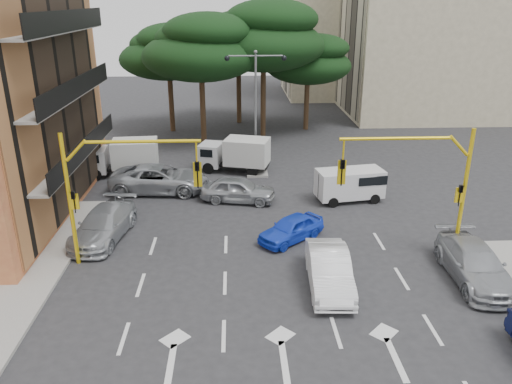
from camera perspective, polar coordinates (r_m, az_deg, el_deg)
ground at (r=21.28m, az=1.91°, el=-10.21°), size 120.00×120.00×0.00m
median_strip at (r=35.86m, az=-0.04°, el=3.34°), size 1.40×6.00×0.15m
apartment_beige_near at (r=54.53m, az=21.71°, el=18.01°), size 20.20×12.15×18.70m
apartment_beige_far at (r=63.82m, az=11.09°, el=18.41°), size 16.20×12.15×16.70m
pine_left_near at (r=40.27m, az=-6.28°, el=16.15°), size 9.15×9.15×10.23m
pine_center at (r=42.22m, az=0.95°, el=17.44°), size 9.98×9.98×11.16m
pine_left_far at (r=44.58m, az=-9.94°, el=15.55°), size 8.32×8.32×9.30m
pine_right at (r=44.80m, az=6.06°, el=14.88°), size 7.49×7.49×8.37m
pine_back at (r=47.18m, az=-1.97°, el=16.98°), size 9.15×9.15×10.23m
signal_mast_right at (r=22.91m, az=18.87°, el=1.70°), size 5.79×0.37×6.00m
signal_mast_left at (r=21.99m, az=-16.35°, el=1.19°), size 5.79×0.37×6.00m
street_lamp_center at (r=34.59m, az=-0.05°, el=11.81°), size 4.16×0.36×7.77m
car_white_hatch at (r=20.80m, az=8.36°, el=-8.81°), size 1.86×4.71×1.53m
car_blue_compact at (r=24.49m, az=4.05°, el=-4.17°), size 3.71×3.42×1.23m
car_silver_wagon at (r=25.65m, az=-17.02°, el=-3.57°), size 2.87×5.37×1.48m
car_silver_cross_a at (r=31.02m, az=-10.95°, el=1.50°), size 6.12×3.16×1.65m
car_silver_cross_b at (r=29.01m, az=-2.06°, el=0.30°), size 4.58×2.56×1.47m
car_silver_parked at (r=22.97m, az=23.71°, el=-7.53°), size 2.24×5.18×1.48m
van_white at (r=29.56m, az=10.64°, el=0.79°), size 4.05×2.34×1.91m
box_truck_a at (r=34.41m, az=-15.07°, el=3.77°), size 5.01×2.43×2.39m
box_truck_b at (r=34.01m, az=-2.45°, el=4.26°), size 5.14×3.22×2.35m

